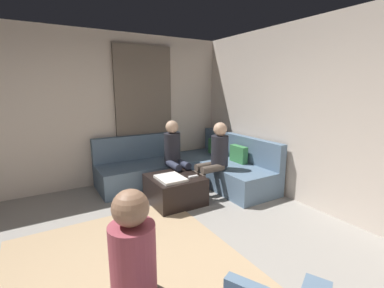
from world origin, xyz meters
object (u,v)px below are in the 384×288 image
game_remote (193,176)px  sectional_couch (191,168)px  ottoman (175,189)px  coffee_mug (178,168)px  person_on_couch_back (215,156)px  person_on_armchair (145,279)px  person_on_couch_side (175,153)px

game_remote → sectional_couch: bearing=151.4°
ottoman → coffee_mug: 0.38m
sectional_couch → ottoman: (0.61, -0.65, -0.07)m
ottoman → person_on_couch_back: size_ratio=0.63×
person_on_couch_back → person_on_armchair: bearing=136.2°
game_remote → person_on_couch_side: 0.69m
sectional_couch → person_on_armchair: (2.76, -1.95, 0.36)m
coffee_mug → game_remote: coffee_mug is taller
sectional_couch → ottoman: size_ratio=3.36×
sectional_couch → game_remote: bearing=-28.6°
ottoman → person_on_couch_side: size_ratio=0.63×
sectional_couch → person_on_couch_side: person_on_couch_side is taller
ottoman → game_remote: 0.36m
person_on_couch_back → person_on_couch_side: 0.69m
ottoman → game_remote: size_ratio=5.07×
person_on_armchair → sectional_couch: bearing=-151.3°
person_on_armchair → coffee_mug: bearing=-148.1°
person_on_couch_back → game_remote: bearing=104.9°
sectional_couch → coffee_mug: sectional_couch is taller
sectional_couch → person_on_couch_side: bearing=-69.9°
person_on_couch_back → sectional_couch: bearing=4.7°
game_remote → person_on_armchair: person_on_armchair is taller
person_on_couch_side → sectional_couch: bearing=-159.9°
sectional_couch → game_remote: sectional_couch is taller
person_on_couch_back → person_on_couch_side: same height
ottoman → person_on_couch_side: bearing=152.0°
game_remote → person_on_couch_back: (-0.13, 0.49, 0.23)m
sectional_couch → game_remote: (0.79, -0.43, 0.15)m
person_on_armchair → ottoman: bearing=-147.2°
ottoman → person_on_couch_back: person_on_couch_back is taller
ottoman → person_on_couch_back: (0.05, 0.71, 0.45)m
sectional_couch → person_on_armchair: size_ratio=2.16×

